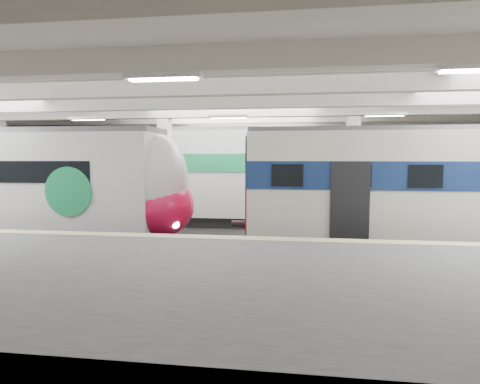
# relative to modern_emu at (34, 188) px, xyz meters

# --- Properties ---
(station_hall) EXTENTS (36.00, 24.00, 5.75)m
(station_hall) POSITION_rel_modern_emu_xyz_m (7.19, -1.74, 1.09)
(station_hall) COLOR black
(station_hall) RESTS_ON ground
(modern_emu) EXTENTS (13.51, 2.79, 4.37)m
(modern_emu) POSITION_rel_modern_emu_xyz_m (0.00, 0.00, 0.00)
(modern_emu) COLOR silver
(modern_emu) RESTS_ON ground
(older_rer) EXTENTS (12.95, 2.86, 4.29)m
(older_rer) POSITION_rel_modern_emu_xyz_m (14.69, 0.00, 0.10)
(older_rer) COLOR beige
(older_rer) RESTS_ON ground
(far_train) EXTENTS (14.95, 3.07, 4.73)m
(far_train) POSITION_rel_modern_emu_xyz_m (0.71, 5.50, 0.29)
(far_train) COLOR silver
(far_train) RESTS_ON ground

